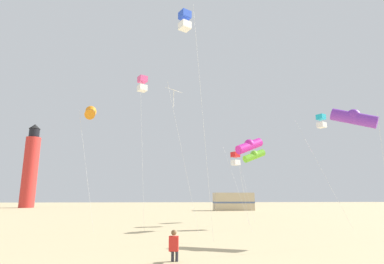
{
  "coord_description": "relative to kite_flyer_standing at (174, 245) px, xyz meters",
  "views": [
    {
      "loc": [
        -1.05,
        -6.79,
        2.4
      ],
      "look_at": [
        0.32,
        13.85,
        6.74
      ],
      "focal_mm": 28.22,
      "sensor_mm": 36.0,
      "label": 1
    }
  ],
  "objects": [
    {
      "name": "kite_diamond_white",
      "position": [
        -0.01,
        8.15,
        8.53
      ],
      "size": [
        2.3,
        2.3,
        9.75
      ],
      "color": "silver",
      "rests_on": "ground"
    },
    {
      "name": "kite_box_cyan",
      "position": [
        12.54,
        12.51,
        7.96
      ],
      "size": [
        2.89,
        2.89,
        9.17
      ],
      "color": "silver",
      "rests_on": "ground"
    },
    {
      "name": "lighthouse_distant",
      "position": [
        -28.51,
        51.09,
        7.22
      ],
      "size": [
        2.8,
        2.8,
        16.8
      ],
      "color": "red",
      "rests_on": "ground"
    },
    {
      "name": "kite_tube_lime",
      "position": [
        7.99,
        17.5,
        5.64
      ],
      "size": [
        2.79,
        2.31,
        6.95
      ],
      "color": "silver",
      "rests_on": "ground"
    },
    {
      "name": "kite_tube_orange",
      "position": [
        -6.08,
        9.99,
        7.69
      ],
      "size": [
        1.51,
        2.59,
        9.0
      ],
      "color": "silver",
      "rests_on": "ground"
    },
    {
      "name": "kite_box_rainbow",
      "position": [
        -2.4,
        9.83,
        9.92
      ],
      "size": [
        0.9,
        0.9,
        11.13
      ],
      "color": "silver",
      "rests_on": "ground"
    },
    {
      "name": "kite_box_scarlet",
      "position": [
        5.39,
        14.15,
        4.9
      ],
      "size": [
        1.44,
        1.44,
        6.09
      ],
      "color": "silver",
      "rests_on": "ground"
    },
    {
      "name": "kite_tube_magenta",
      "position": [
        5.84,
        11.03,
        5.55
      ],
      "size": [
        3.21,
        2.87,
        6.87
      ],
      "color": "silver",
      "rests_on": "ground"
    },
    {
      "name": "rv_van_tan",
      "position": [
        9.93,
        37.97,
        0.78
      ],
      "size": [
        6.57,
        2.74,
        2.8
      ],
      "rotation": [
        0.0,
        0.0,
        0.06
      ],
      "color": "#C6B28C",
      "rests_on": "ground"
    },
    {
      "name": "kite_flyer_standing",
      "position": [
        0.0,
        0.0,
        0.0
      ],
      "size": [
        0.37,
        0.53,
        1.16
      ],
      "rotation": [
        0.0,
        0.0,
        3.01
      ],
      "color": "red",
      "rests_on": "ground"
    },
    {
      "name": "kite_box_blue",
      "position": [
        0.54,
        4.6,
        11.98
      ],
      "size": [
        2.02,
        2.02,
        13.2
      ],
      "color": "silver",
      "rests_on": "ground"
    },
    {
      "name": "kite_tube_violet",
      "position": [
        10.3,
        4.5,
        6.17
      ],
      "size": [
        2.88,
        2.7,
        7.48
      ],
      "color": "silver",
      "rests_on": "ground"
    }
  ]
}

